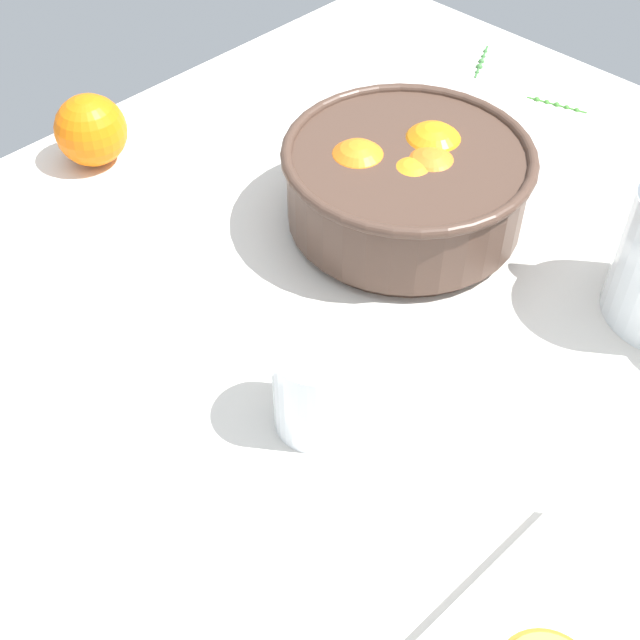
{
  "coord_description": "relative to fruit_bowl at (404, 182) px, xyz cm",
  "views": [
    {
      "loc": [
        -40.55,
        -35.67,
        58.17
      ],
      "look_at": [
        -3.6,
        0.62,
        4.71
      ],
      "focal_mm": 47.72,
      "sensor_mm": 36.0,
      "label": 1
    }
  ],
  "objects": [
    {
      "name": "second_glass",
      "position": [
        -25.12,
        -12.14,
        -1.37
      ],
      "size": [
        7.17,
        7.17,
        8.91
      ],
      "color": "white",
      "rests_on": "ground_plane"
    },
    {
      "name": "fruit_bowl",
      "position": [
        0.0,
        0.0,
        0.0
      ],
      "size": [
        25.7,
        25.7,
        10.38
      ],
      "color": "#473328",
      "rests_on": "ground_plane"
    },
    {
      "name": "herb_sprig_1",
      "position": [
        33.4,
        14.38,
        -5.12
      ],
      "size": [
        8.08,
        4.17,
        0.97
      ],
      "color": "#3A7138",
      "rests_on": "ground_plane"
    },
    {
      "name": "herb_sprig_0",
      "position": [
        31.53,
        1.29,
        -5.12
      ],
      "size": [
        2.44,
        7.54,
        0.8
      ],
      "color": "#3F8430",
      "rests_on": "ground_plane"
    },
    {
      "name": "ground_plane",
      "position": [
        -16.02,
        -7.83,
        -6.89
      ],
      "size": [
        118.31,
        97.84,
        3.0
      ],
      "primitive_type": "cube",
      "color": "silver"
    },
    {
      "name": "loose_orange_0",
      "position": [
        -16.29,
        32.72,
        -1.3
      ],
      "size": [
        8.17,
        8.17,
        8.17
      ],
      "primitive_type": "sphere",
      "color": "orange",
      "rests_on": "ground_plane"
    }
  ]
}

